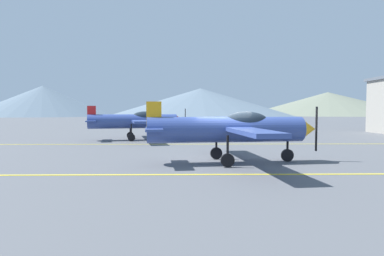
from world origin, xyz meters
name	(u,v)px	position (x,y,z in m)	size (l,w,h in m)	color
ground_plane	(224,161)	(0.00, 0.00, 0.00)	(400.00, 400.00, 0.00)	#54565B
apron_line_near	(234,174)	(0.00, -3.06, 0.01)	(80.00, 0.16, 0.01)	yellow
apron_line_far	(212,144)	(0.00, 7.48, 0.01)	(80.00, 0.16, 0.01)	yellow
airplane_near	(233,129)	(0.32, -0.41, 1.51)	(7.84, 9.00, 2.69)	#33478C
airplane_mid	(137,121)	(-5.66, 10.97, 1.51)	(7.87, 8.96, 2.69)	#33478C
car_sedan	(266,125)	(6.61, 18.78, 0.84)	(2.74, 4.59, 1.62)	#3372BF
hill_left	(43,101)	(-65.74, 128.97, 6.78)	(59.73, 59.73, 13.57)	slate
hill_centerleft	(201,102)	(4.73, 135.67, 6.46)	(85.89, 85.89, 12.92)	slate
hill_centerright	(327,104)	(73.62, 155.59, 6.20)	(87.92, 87.92, 12.39)	slate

